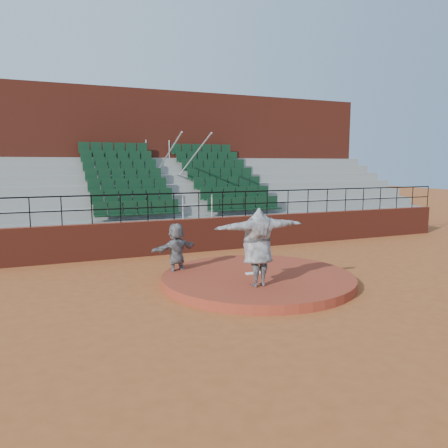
{
  "coord_description": "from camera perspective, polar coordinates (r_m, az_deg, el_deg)",
  "views": [
    {
      "loc": [
        -5.67,
        -10.87,
        3.41
      ],
      "look_at": [
        0.0,
        2.5,
        1.4
      ],
      "focal_mm": 35.0,
      "sensor_mm": 36.0,
      "label": 1
    }
  ],
  "objects": [
    {
      "name": "pitcher",
      "position": [
        11.31,
        4.44,
        -3.03
      ],
      "size": [
        2.53,
        0.73,
        2.05
      ],
      "primitive_type": "imported",
      "rotation": [
        0.0,
        0.0,
        3.16
      ],
      "color": "black",
      "rests_on": "pitchers_mound"
    },
    {
      "name": "ground",
      "position": [
        12.73,
        4.44,
        -7.69
      ],
      "size": [
        90.0,
        90.0,
        0.0
      ],
      "primitive_type": "plane",
      "color": "#9F4F23",
      "rests_on": "ground"
    },
    {
      "name": "pitchers_mound",
      "position": [
        12.69,
        4.45,
        -7.14
      ],
      "size": [
        5.5,
        5.5,
        0.25
      ],
      "primitive_type": "cylinder",
      "color": "maroon",
      "rests_on": "ground"
    },
    {
      "name": "wall_railing",
      "position": [
        16.91,
        -3.32,
        3.18
      ],
      "size": [
        24.04,
        0.05,
        1.03
      ],
      "color": "black",
      "rests_on": "boundary_wall"
    },
    {
      "name": "pitching_rubber",
      "position": [
        12.79,
        4.14,
        -6.38
      ],
      "size": [
        0.6,
        0.15,
        0.03
      ],
      "primitive_type": "cube",
      "color": "white",
      "rests_on": "pitchers_mound"
    },
    {
      "name": "seating_deck",
      "position": [
        20.42,
        -6.76,
        2.29
      ],
      "size": [
        24.0,
        5.97,
        4.63
      ],
      "color": "gray",
      "rests_on": "ground"
    },
    {
      "name": "boundary_wall",
      "position": [
        17.08,
        -3.28,
        -1.44
      ],
      "size": [
        24.0,
        0.3,
        1.3
      ],
      "primitive_type": "cube",
      "color": "maroon",
      "rests_on": "ground"
    },
    {
      "name": "fielder",
      "position": [
        13.1,
        -6.25,
        -3.49
      ],
      "size": [
        1.63,
        0.99,
        1.67
      ],
      "primitive_type": "imported",
      "rotation": [
        0.0,
        0.0,
        3.49
      ],
      "color": "black",
      "rests_on": "ground"
    },
    {
      "name": "press_box_facade",
      "position": [
        24.15,
        -9.5,
        8.1
      ],
      "size": [
        24.0,
        3.0,
        7.1
      ],
      "primitive_type": "cube",
      "color": "maroon",
      "rests_on": "ground"
    }
  ]
}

